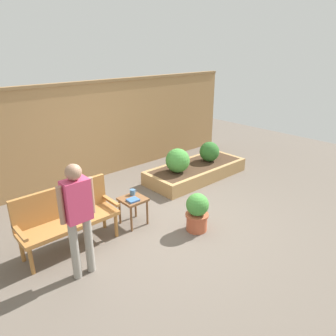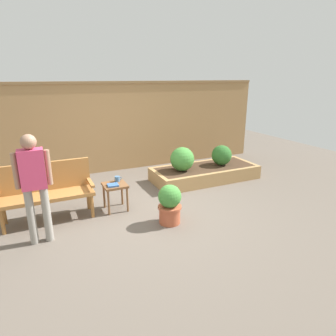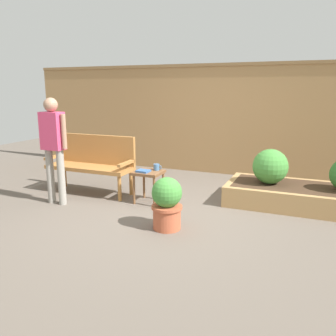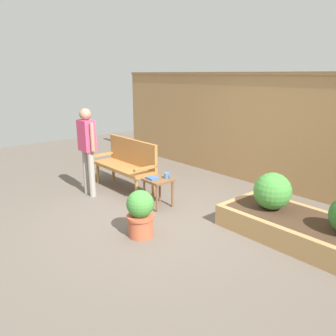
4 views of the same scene
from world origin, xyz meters
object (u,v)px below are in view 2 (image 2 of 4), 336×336
at_px(garden_bench, 46,188).
at_px(person_by_bench, 34,180).
at_px(book_on_table, 113,185).
at_px(potted_boxwood, 170,204).
at_px(cup_on_table, 117,179).
at_px(side_table, 115,189).
at_px(shrub_near_bench, 182,159).
at_px(shrub_far_corner, 222,155).

height_order(garden_bench, person_by_bench, person_by_bench).
xyz_separation_m(garden_bench, book_on_table, (1.04, -0.22, -0.05)).
xyz_separation_m(potted_boxwood, person_by_bench, (-1.90, 0.26, 0.60)).
distance_m(book_on_table, person_by_bench, 1.37).
bearing_deg(potted_boxwood, cup_on_table, 120.85).
bearing_deg(garden_bench, person_by_bench, -101.37).
bearing_deg(side_table, potted_boxwood, -52.30).
bearing_deg(shrub_near_bench, shrub_far_corner, 0.00).
bearing_deg(shrub_near_bench, cup_on_table, -160.58).
relative_size(shrub_far_corner, person_by_bench, 0.30).
distance_m(book_on_table, shrub_far_corner, 2.85).
relative_size(side_table, cup_on_table, 3.75).
xyz_separation_m(book_on_table, shrub_far_corner, (2.75, 0.75, 0.04)).
distance_m(garden_bench, person_by_bench, 0.84).
xyz_separation_m(shrub_near_bench, shrub_far_corner, (1.02, 0.00, -0.03)).
distance_m(book_on_table, potted_boxwood, 1.06).
height_order(shrub_far_corner, person_by_bench, person_by_bench).
bearing_deg(shrub_far_corner, book_on_table, -164.75).
bearing_deg(person_by_bench, potted_boxwood, -7.86).
bearing_deg(book_on_table, shrub_far_corner, 18.51).
xyz_separation_m(garden_bench, person_by_bench, (-0.15, -0.73, 0.39)).
bearing_deg(person_by_bench, shrub_near_bench, 23.40).
relative_size(garden_bench, book_on_table, 7.92).
distance_m(book_on_table, shrub_near_bench, 1.88).
bearing_deg(garden_bench, potted_boxwood, -29.67).
bearing_deg(side_table, garden_bench, 172.25).
bearing_deg(cup_on_table, potted_boxwood, -59.15).
bearing_deg(garden_bench, shrub_near_bench, 10.78).
xyz_separation_m(garden_bench, cup_on_table, (1.17, -0.03, -0.02)).
bearing_deg(person_by_bench, book_on_table, 23.28).
bearing_deg(potted_boxwood, shrub_far_corner, 36.72).
bearing_deg(side_table, shrub_far_corner, 14.06).
relative_size(garden_bench, potted_boxwood, 2.23).
relative_size(cup_on_table, potted_boxwood, 0.20).
height_order(book_on_table, shrub_near_bench, shrub_near_bench).
height_order(side_table, cup_on_table, cup_on_table).
bearing_deg(shrub_far_corner, garden_bench, -172.09).
bearing_deg(side_table, cup_on_table, 54.96).
relative_size(shrub_near_bench, person_by_bench, 0.33).
xyz_separation_m(cup_on_table, potted_boxwood, (0.57, -0.96, -0.19)).
distance_m(garden_bench, potted_boxwood, 2.02).
relative_size(side_table, shrub_near_bench, 0.93).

